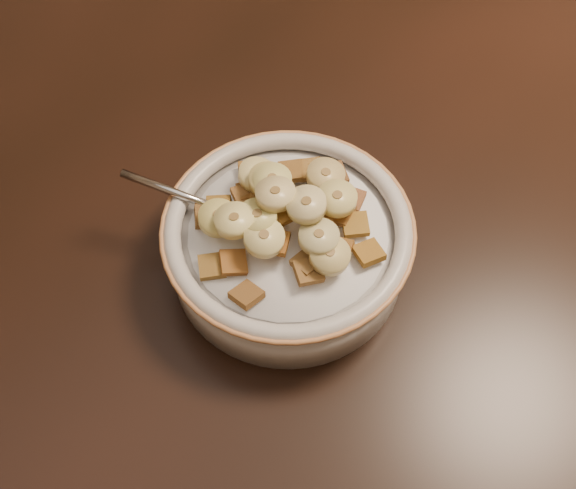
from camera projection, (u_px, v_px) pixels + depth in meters
floor at (308, 458)px, 1.32m from camera, size 4.00×4.50×0.10m
table at (327, 210)px, 0.67m from camera, size 1.44×0.96×0.04m
chair at (76, 72)px, 1.18m from camera, size 0.39×0.39×0.86m
cereal_bowl at (288, 249)px, 0.59m from camera, size 0.19×0.19×0.05m
milk at (288, 233)px, 0.57m from camera, size 0.16×0.16×0.00m
spoon at (251, 221)px, 0.57m from camera, size 0.05×0.06×0.01m
cereal_square_0 at (308, 210)px, 0.56m from camera, size 0.02×0.02×0.01m
cereal_square_1 at (268, 230)px, 0.55m from camera, size 0.02×0.02×0.01m
cereal_square_2 at (338, 249)px, 0.55m from camera, size 0.03×0.03×0.01m
cereal_square_3 at (369, 253)px, 0.55m from camera, size 0.02×0.02×0.01m
cereal_square_4 at (356, 224)px, 0.57m from camera, size 0.03×0.03×0.01m
cereal_square_5 at (212, 266)px, 0.55m from camera, size 0.03×0.03×0.01m
cereal_square_6 at (340, 213)px, 0.57m from camera, size 0.03×0.03×0.01m
cereal_square_7 at (208, 217)px, 0.57m from camera, size 0.03×0.03×0.01m
cereal_square_8 at (310, 169)px, 0.60m from camera, size 0.03×0.03×0.01m
cereal_square_9 at (308, 262)px, 0.54m from camera, size 0.02×0.02×0.01m
cereal_square_10 at (247, 295)px, 0.54m from camera, size 0.02×0.02×0.01m
cereal_square_11 at (274, 193)px, 0.58m from camera, size 0.03×0.03×0.01m
cereal_square_12 at (251, 172)px, 0.60m from camera, size 0.03×0.03×0.01m
cereal_square_13 at (233, 262)px, 0.55m from camera, size 0.03×0.03×0.01m
cereal_square_14 at (275, 242)px, 0.55m from camera, size 0.03×0.03×0.01m
cereal_square_15 at (263, 191)px, 0.58m from camera, size 0.03×0.03×0.01m
cereal_square_16 at (285, 211)px, 0.56m from camera, size 0.02×0.02×0.01m
cereal_square_17 at (250, 191)px, 0.58m from camera, size 0.03×0.03×0.01m
cereal_square_18 at (291, 172)px, 0.59m from camera, size 0.03×0.03×0.01m
cereal_square_19 at (218, 207)px, 0.58m from camera, size 0.03×0.03×0.01m
cereal_square_20 at (334, 175)px, 0.60m from camera, size 0.03×0.03×0.01m
cereal_square_21 at (263, 184)px, 0.59m from camera, size 0.03×0.03×0.01m
cereal_square_22 at (351, 199)px, 0.59m from camera, size 0.03×0.03×0.01m
cereal_square_23 at (308, 272)px, 0.54m from camera, size 0.03×0.03×0.01m
cereal_square_24 at (246, 196)px, 0.58m from camera, size 0.02×0.03×0.01m
cereal_square_25 at (319, 221)px, 0.56m from camera, size 0.03×0.03×0.01m
banana_slice_0 at (330, 255)px, 0.54m from camera, size 0.04×0.04×0.01m
banana_slice_1 at (326, 176)px, 0.58m from camera, size 0.04×0.04×0.01m
banana_slice_2 at (306, 205)px, 0.54m from camera, size 0.04×0.04×0.01m
banana_slice_3 at (257, 175)px, 0.58m from camera, size 0.03×0.03×0.02m
banana_slice_4 at (218, 218)px, 0.56m from camera, size 0.04×0.04×0.01m
banana_slice_5 at (234, 220)px, 0.55m from camera, size 0.04×0.04×0.01m
banana_slice_6 at (319, 237)px, 0.54m from camera, size 0.04×0.03×0.01m
banana_slice_7 at (272, 181)px, 0.57m from camera, size 0.04×0.04×0.01m
banana_slice_8 at (275, 194)px, 0.55m from camera, size 0.03×0.03×0.01m
banana_slice_9 at (264, 238)px, 0.54m from camera, size 0.03×0.03×0.01m
banana_slice_10 at (268, 180)px, 0.57m from camera, size 0.03×0.03×0.01m
banana_slice_11 at (337, 199)px, 0.56m from camera, size 0.04×0.04×0.01m
banana_slice_12 at (257, 217)px, 0.55m from camera, size 0.04×0.04×0.01m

